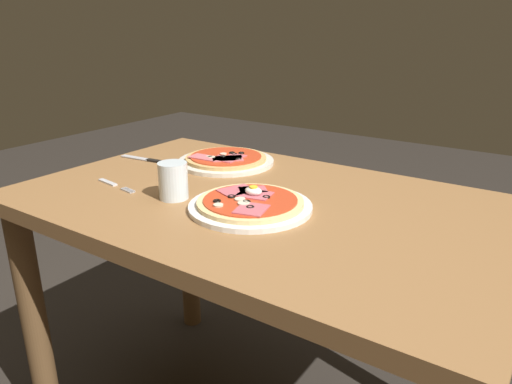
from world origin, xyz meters
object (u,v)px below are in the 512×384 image
at_px(pizza_across_left, 226,160).
at_px(fork, 113,185).
at_px(dining_table, 260,243).
at_px(knife, 149,160).
at_px(water_glass_near, 173,183).
at_px(pizza_foreground, 250,204).

relative_size(pizza_across_left, fork, 1.89).
bearing_deg(dining_table, fork, -159.88).
height_order(pizza_across_left, knife, pizza_across_left).
height_order(pizza_across_left, fork, pizza_across_left).
height_order(water_glass_near, knife, water_glass_near).
xyz_separation_m(pizza_across_left, knife, (-0.22, -0.11, -0.01)).
relative_size(pizza_foreground, fork, 1.85).
bearing_deg(pizza_foreground, water_glass_near, -166.80).
bearing_deg(water_glass_near, pizza_across_left, 104.67).
bearing_deg(fork, dining_table, 20.12).
bearing_deg(dining_table, knife, 169.73).
distance_m(dining_table, pizza_foreground, 0.16).
height_order(pizza_foreground, pizza_across_left, pizza_foreground).
bearing_deg(fork, pizza_across_left, 70.48).
distance_m(dining_table, fork, 0.43).
height_order(fork, knife, knife).
height_order(dining_table, pizza_across_left, pizza_across_left).
bearing_deg(pizza_across_left, knife, -152.93).
distance_m(pizza_foreground, fork, 0.41).
xyz_separation_m(pizza_foreground, fork, (-0.41, -0.07, -0.01)).
relative_size(pizza_across_left, water_glass_near, 3.23).
xyz_separation_m(dining_table, pizza_foreground, (0.02, -0.07, 0.14)).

